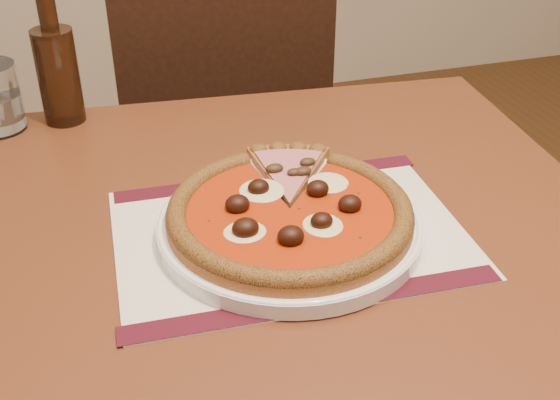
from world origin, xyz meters
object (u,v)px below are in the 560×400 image
object	(u,v)px
chair_far	(221,139)
bottle	(58,71)
table	(285,298)
plate	(290,226)
pizza	(290,212)

from	to	relation	value
chair_far	bottle	size ratio (longest dim) A/B	4.41
table	plate	bearing A→B (deg)	-71.15
plate	pizza	distance (m)	0.02
chair_far	plate	world-z (taller)	chair_far
chair_far	pizza	bearing A→B (deg)	85.43
table	bottle	distance (m)	0.48
table	bottle	bearing A→B (deg)	120.69
plate	bottle	bearing A→B (deg)	120.47
plate	pizza	xyz separation A→B (m)	(-0.00, -0.00, 0.02)
plate	pizza	size ratio (longest dim) A/B	1.08
pizza	bottle	xyz separation A→B (m)	(-0.23, 0.39, 0.05)
table	chair_far	world-z (taller)	chair_far
plate	bottle	size ratio (longest dim) A/B	1.50
pizza	bottle	bearing A→B (deg)	120.44
plate	bottle	world-z (taller)	bottle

